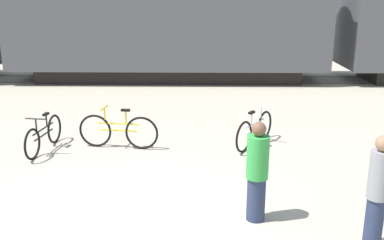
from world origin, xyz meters
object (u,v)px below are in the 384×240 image
Objects in this scene: bicycle_silver at (255,130)px; person_in_grey at (378,191)px; freight_train at (168,6)px; bicycle_yellow at (118,131)px; person_in_green at (257,172)px; bicycle_black at (44,135)px.

person_in_grey is (1.18, -4.21, 0.46)m from bicycle_silver.
freight_train is 8.74m from bicycle_silver.
bicycle_yellow is at bearing -94.30° from freight_train.
person_in_green is (2.74, -3.29, 0.40)m from bicycle_yellow.
freight_train is 23.76× the size of person_in_green.
bicycle_black is 1.19× the size of bicycle_silver.
bicycle_black is 4.78m from bicycle_silver.
freight_train is at bearing -78.91° from person_in_green.
bicycle_black is 7.07m from person_in_grey.
person_in_green reaches higher than bicycle_black.
person_in_grey is at bearing -43.01° from bicycle_yellow.
person_in_green reaches higher than bicycle_silver.
bicycle_yellow is 1.65m from bicycle_black.
person_in_green is at bearing -79.53° from freight_train.
person_in_grey reaches higher than bicycle_yellow.
bicycle_silver reaches higher than bicycle_black.
person_in_grey is 1.02× the size of person_in_green.
person_in_grey is (3.69, -12.20, -2.04)m from freight_train.
freight_train is 11.86m from person_in_green.
bicycle_black is 5.37m from person_in_green.
person_in_green is (4.37, -3.08, 0.44)m from bicycle_black.
freight_train is 12.91m from person_in_grey.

